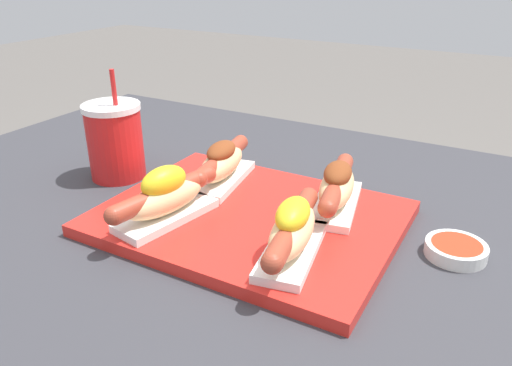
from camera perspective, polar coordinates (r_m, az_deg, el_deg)
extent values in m
cube|color=red|center=(0.74, -0.76, -4.03)|extent=(0.42, 0.32, 0.02)
cube|color=white|center=(0.72, -10.18, -3.67)|extent=(0.09, 0.16, 0.01)
ellipsoid|color=#E5C184|center=(0.71, -10.34, -1.68)|extent=(0.07, 0.14, 0.04)
cylinder|color=#9E3D28|center=(0.71, -10.39, -1.16)|extent=(0.06, 0.17, 0.03)
sphere|color=#9E3D28|center=(0.66, -15.96, -3.61)|extent=(0.03, 0.03, 0.03)
sphere|color=#9E3D28|center=(0.76, -5.53, 0.98)|extent=(0.03, 0.03, 0.03)
ellipsoid|color=yellow|center=(0.70, -10.50, 0.19)|extent=(0.05, 0.08, 0.04)
cube|color=white|center=(0.64, 4.10, -7.67)|extent=(0.09, 0.16, 0.01)
ellipsoid|color=#E5C184|center=(0.62, 4.18, -5.49)|extent=(0.07, 0.14, 0.04)
cylinder|color=#9E3D28|center=(0.62, 4.20, -4.91)|extent=(0.06, 0.17, 0.03)
sphere|color=#9E3D28|center=(0.55, 1.85, -9.11)|extent=(0.03, 0.03, 0.03)
sphere|color=#9E3D28|center=(0.69, 6.03, -1.58)|extent=(0.03, 0.03, 0.03)
ellipsoid|color=yellow|center=(0.61, 4.25, -3.56)|extent=(0.05, 0.08, 0.03)
cube|color=white|center=(0.83, -3.88, 0.49)|extent=(0.08, 0.16, 0.01)
ellipsoid|color=#E5C184|center=(0.82, -3.94, 2.27)|extent=(0.07, 0.14, 0.04)
cylinder|color=#9E3D28|center=(0.82, -3.95, 2.74)|extent=(0.05, 0.17, 0.03)
sphere|color=#9E3D28|center=(0.74, -6.56, 0.42)|extent=(0.03, 0.03, 0.03)
sphere|color=#9E3D28|center=(0.89, -1.76, 4.68)|extent=(0.03, 0.03, 0.03)
ellipsoid|color=brown|center=(0.81, -3.98, 3.70)|extent=(0.05, 0.08, 0.03)
cube|color=white|center=(0.75, 9.08, -2.37)|extent=(0.09, 0.16, 0.01)
ellipsoid|color=#E5C184|center=(0.74, 9.22, -0.44)|extent=(0.08, 0.14, 0.04)
cylinder|color=#9E3D28|center=(0.74, 9.26, 0.06)|extent=(0.06, 0.17, 0.03)
sphere|color=#9E3D28|center=(0.66, 8.15, -2.88)|extent=(0.03, 0.03, 0.03)
sphere|color=#9E3D28|center=(0.82, 10.16, 2.45)|extent=(0.03, 0.03, 0.03)
ellipsoid|color=brown|center=(0.73, 9.34, 1.12)|extent=(0.05, 0.08, 0.03)
cylinder|color=silver|center=(0.72, 21.92, -6.94)|extent=(0.08, 0.08, 0.02)
cylinder|color=red|center=(0.71, 22.00, -6.53)|extent=(0.07, 0.07, 0.01)
cylinder|color=red|center=(0.91, -15.76, 4.33)|extent=(0.09, 0.09, 0.12)
cylinder|color=white|center=(0.89, -16.26, 8.34)|extent=(0.10, 0.10, 0.01)
cylinder|color=red|center=(0.87, -15.96, 10.47)|extent=(0.01, 0.01, 0.06)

